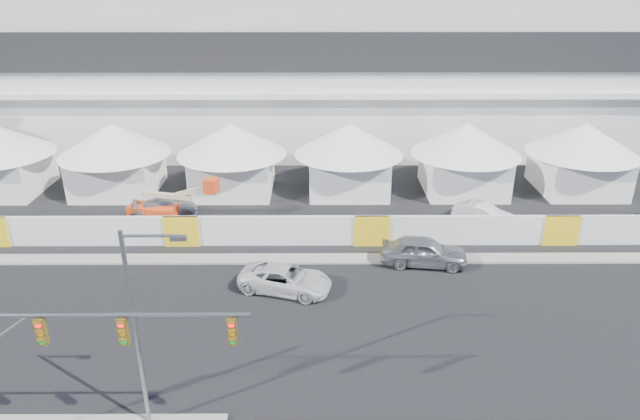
{
  "coord_description": "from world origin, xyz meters",
  "views": [
    {
      "loc": [
        2.58,
        -17.99,
        16.59
      ],
      "look_at": [
        2.72,
        10.0,
        4.38
      ],
      "focal_mm": 32.0,
      "sensor_mm": 36.0,
      "label": 1
    }
  ],
  "objects_px": {
    "pickup_curb": "(286,279)",
    "lot_car_a": "(483,214)",
    "sedan_silver": "(424,251)",
    "boom_lift": "(162,207)",
    "lot_car_c": "(166,208)",
    "traffic_mast": "(41,364)",
    "streetlight_median": "(140,319)"
  },
  "relations": [
    {
      "from": "pickup_curb",
      "to": "lot_car_a",
      "type": "bearing_deg",
      "value": -40.4
    },
    {
      "from": "sedan_silver",
      "to": "boom_lift",
      "type": "height_order",
      "value": "boom_lift"
    },
    {
      "from": "sedan_silver",
      "to": "lot_car_a",
      "type": "relative_size",
      "value": 1.23
    },
    {
      "from": "lot_car_a",
      "to": "boom_lift",
      "type": "bearing_deg",
      "value": 120.39
    },
    {
      "from": "lot_car_c",
      "to": "boom_lift",
      "type": "bearing_deg",
      "value": 155.01
    },
    {
      "from": "traffic_mast",
      "to": "boom_lift",
      "type": "height_order",
      "value": "traffic_mast"
    },
    {
      "from": "sedan_silver",
      "to": "streetlight_median",
      "type": "distance_m",
      "value": 18.44
    },
    {
      "from": "lot_car_a",
      "to": "lot_car_c",
      "type": "distance_m",
      "value": 22.22
    },
    {
      "from": "lot_car_c",
      "to": "pickup_curb",
      "type": "bearing_deg",
      "value": -155.14
    },
    {
      "from": "lot_car_c",
      "to": "traffic_mast",
      "type": "distance_m",
      "value": 21.46
    },
    {
      "from": "lot_car_c",
      "to": "streetlight_median",
      "type": "bearing_deg",
      "value": 175.46
    },
    {
      "from": "sedan_silver",
      "to": "boom_lift",
      "type": "distance_m",
      "value": 18.35
    },
    {
      "from": "lot_car_c",
      "to": "streetlight_median",
      "type": "distance_m",
      "value": 20.85
    },
    {
      "from": "pickup_curb",
      "to": "streetlight_median",
      "type": "xyz_separation_m",
      "value": [
        -4.61,
        -9.88,
        4.17
      ]
    },
    {
      "from": "pickup_curb",
      "to": "lot_car_c",
      "type": "relative_size",
      "value": 1.16
    },
    {
      "from": "lot_car_a",
      "to": "lot_car_c",
      "type": "height_order",
      "value": "lot_car_a"
    },
    {
      "from": "lot_car_a",
      "to": "boom_lift",
      "type": "xyz_separation_m",
      "value": [
        -22.26,
        0.74,
        0.24
      ]
    },
    {
      "from": "lot_car_a",
      "to": "traffic_mast",
      "type": "distance_m",
      "value": 29.08
    },
    {
      "from": "lot_car_c",
      "to": "boom_lift",
      "type": "distance_m",
      "value": 0.63
    },
    {
      "from": "sedan_silver",
      "to": "traffic_mast",
      "type": "bearing_deg",
      "value": 138.52
    },
    {
      "from": "sedan_silver",
      "to": "streetlight_median",
      "type": "height_order",
      "value": "streetlight_median"
    },
    {
      "from": "traffic_mast",
      "to": "boom_lift",
      "type": "bearing_deg",
      "value": 93.54
    },
    {
      "from": "lot_car_c",
      "to": "traffic_mast",
      "type": "bearing_deg",
      "value": 166.3
    },
    {
      "from": "sedan_silver",
      "to": "lot_car_c",
      "type": "relative_size",
      "value": 1.15
    },
    {
      "from": "streetlight_median",
      "to": "boom_lift",
      "type": "height_order",
      "value": "streetlight_median"
    },
    {
      "from": "lot_car_c",
      "to": "streetlight_median",
      "type": "xyz_separation_m",
      "value": [
        4.38,
        -19.94,
        4.24
      ]
    },
    {
      "from": "lot_car_a",
      "to": "boom_lift",
      "type": "relative_size",
      "value": 0.6
    },
    {
      "from": "traffic_mast",
      "to": "boom_lift",
      "type": "relative_size",
      "value": 1.45
    },
    {
      "from": "lot_car_a",
      "to": "streetlight_median",
      "type": "height_order",
      "value": "streetlight_median"
    },
    {
      "from": "boom_lift",
      "to": "streetlight_median",
      "type": "bearing_deg",
      "value": -63.49
    },
    {
      "from": "lot_car_c",
      "to": "traffic_mast",
      "type": "xyz_separation_m",
      "value": [
        1.2,
        -21.18,
        3.25
      ]
    },
    {
      "from": "lot_car_a",
      "to": "boom_lift",
      "type": "distance_m",
      "value": 22.27
    }
  ]
}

